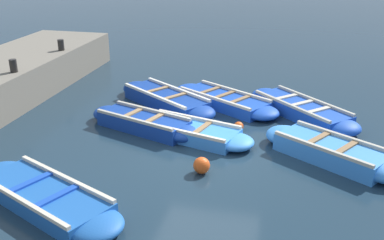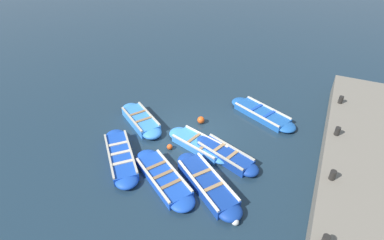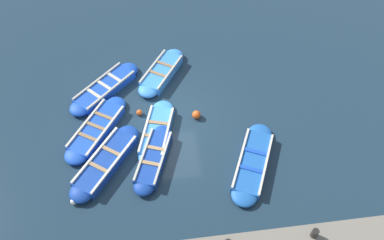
{
  "view_description": "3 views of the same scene",
  "coord_description": "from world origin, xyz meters",
  "px_view_note": "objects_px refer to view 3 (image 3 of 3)",
  "views": [
    {
      "loc": [
        1.79,
        -9.08,
        4.47
      ],
      "look_at": [
        -0.57,
        0.89,
        0.3
      ],
      "focal_mm": 42.0,
      "sensor_mm": 36.0,
      "label": 1
    },
    {
      "loc": [
        -4.4,
        9.59,
        8.4
      ],
      "look_at": [
        0.37,
        -0.69,
        0.39
      ],
      "focal_mm": 28.0,
      "sensor_mm": 36.0,
      "label": 2
    },
    {
      "loc": [
        -9.36,
        0.21,
        12.07
      ],
      "look_at": [
        -0.19,
        -0.93,
        0.24
      ],
      "focal_mm": 35.0,
      "sensor_mm": 36.0,
      "label": 3
    }
  ],
  "objects_px": {
    "boat_outer_right": "(157,132)",
    "bollard_north": "(315,233)",
    "boat_far_corner": "(162,72)",
    "boat_alongside": "(97,129)",
    "boat_tucked": "(253,163)",
    "buoy_white_drifting": "(139,113)",
    "boat_inner_gap": "(106,162)",
    "boat_near_quay": "(105,88)",
    "buoy_yellow_far": "(196,115)",
    "buoy_orange_near": "(74,201)",
    "boat_broadside": "(154,158)"
  },
  "relations": [
    {
      "from": "boat_tucked",
      "to": "boat_inner_gap",
      "type": "height_order",
      "value": "boat_inner_gap"
    },
    {
      "from": "boat_outer_right",
      "to": "bollard_north",
      "type": "bearing_deg",
      "value": -139.07
    },
    {
      "from": "buoy_yellow_far",
      "to": "boat_alongside",
      "type": "bearing_deg",
      "value": 92.97
    },
    {
      "from": "boat_broadside",
      "to": "buoy_yellow_far",
      "type": "bearing_deg",
      "value": -44.63
    },
    {
      "from": "boat_alongside",
      "to": "bollard_north",
      "type": "xyz_separation_m",
      "value": [
        -5.56,
        -6.8,
        1.08
      ]
    },
    {
      "from": "boat_far_corner",
      "to": "buoy_orange_near",
      "type": "bearing_deg",
      "value": 149.24
    },
    {
      "from": "boat_tucked",
      "to": "bollard_north",
      "type": "relative_size",
      "value": 10.78
    },
    {
      "from": "boat_inner_gap",
      "to": "buoy_white_drifting",
      "type": "distance_m",
      "value": 2.62
    },
    {
      "from": "bollard_north",
      "to": "boat_outer_right",
      "type": "bearing_deg",
      "value": 40.93
    },
    {
      "from": "boat_outer_right",
      "to": "boat_alongside",
      "type": "distance_m",
      "value": 2.4
    },
    {
      "from": "boat_far_corner",
      "to": "buoy_orange_near",
      "type": "relative_size",
      "value": 12.79
    },
    {
      "from": "boat_near_quay",
      "to": "boat_broadside",
      "type": "relative_size",
      "value": 1.0
    },
    {
      "from": "boat_far_corner",
      "to": "boat_inner_gap",
      "type": "height_order",
      "value": "boat_far_corner"
    },
    {
      "from": "boat_outer_right",
      "to": "buoy_orange_near",
      "type": "relative_size",
      "value": 13.41
    },
    {
      "from": "boat_outer_right",
      "to": "buoy_orange_near",
      "type": "bearing_deg",
      "value": 130.54
    },
    {
      "from": "boat_far_corner",
      "to": "boat_alongside",
      "type": "relative_size",
      "value": 0.91
    },
    {
      "from": "boat_near_quay",
      "to": "boat_alongside",
      "type": "bearing_deg",
      "value": 172.26
    },
    {
      "from": "boat_alongside",
      "to": "boat_near_quay",
      "type": "bearing_deg",
      "value": -7.74
    },
    {
      "from": "bollard_north",
      "to": "buoy_white_drifting",
      "type": "bearing_deg",
      "value": 39.32
    },
    {
      "from": "boat_broadside",
      "to": "buoy_yellow_far",
      "type": "distance_m",
      "value": 2.65
    },
    {
      "from": "boat_inner_gap",
      "to": "boat_outer_right",
      "type": "bearing_deg",
      "value": -59.22
    },
    {
      "from": "buoy_white_drifting",
      "to": "boat_broadside",
      "type": "bearing_deg",
      "value": -169.09
    },
    {
      "from": "boat_alongside",
      "to": "buoy_orange_near",
      "type": "height_order",
      "value": "boat_alongside"
    },
    {
      "from": "boat_outer_right",
      "to": "buoy_white_drifting",
      "type": "distance_m",
      "value": 1.27
    },
    {
      "from": "buoy_orange_near",
      "to": "boat_inner_gap",
      "type": "bearing_deg",
      "value": -36.94
    },
    {
      "from": "boat_far_corner",
      "to": "boat_tucked",
      "type": "relative_size",
      "value": 0.85
    },
    {
      "from": "bollard_north",
      "to": "buoy_yellow_far",
      "type": "relative_size",
      "value": 1.01
    },
    {
      "from": "buoy_yellow_far",
      "to": "buoy_white_drifting",
      "type": "relative_size",
      "value": 1.41
    },
    {
      "from": "boat_inner_gap",
      "to": "bollard_north",
      "type": "height_order",
      "value": "bollard_north"
    },
    {
      "from": "boat_near_quay",
      "to": "buoy_yellow_far",
      "type": "bearing_deg",
      "value": -117.51
    },
    {
      "from": "boat_outer_right",
      "to": "bollard_north",
      "type": "xyz_separation_m",
      "value": [
        -5.12,
        -4.44,
        1.1
      ]
    },
    {
      "from": "buoy_white_drifting",
      "to": "boat_outer_right",
      "type": "bearing_deg",
      "value": -149.3
    },
    {
      "from": "boat_outer_right",
      "to": "buoy_yellow_far",
      "type": "bearing_deg",
      "value": -68.61
    },
    {
      "from": "boat_far_corner",
      "to": "boat_outer_right",
      "type": "height_order",
      "value": "boat_far_corner"
    },
    {
      "from": "boat_far_corner",
      "to": "buoy_white_drifting",
      "type": "relative_size",
      "value": 13.08
    },
    {
      "from": "boat_far_corner",
      "to": "boat_alongside",
      "type": "distance_m",
      "value": 3.96
    },
    {
      "from": "boat_far_corner",
      "to": "boat_broadside",
      "type": "height_order",
      "value": "boat_far_corner"
    },
    {
      "from": "boat_far_corner",
      "to": "buoy_yellow_far",
      "type": "xyz_separation_m",
      "value": [
        -2.59,
        -1.23,
        -0.02
      ]
    },
    {
      "from": "bollard_north",
      "to": "buoy_white_drifting",
      "type": "height_order",
      "value": "bollard_north"
    },
    {
      "from": "boat_inner_gap",
      "to": "boat_alongside",
      "type": "relative_size",
      "value": 0.99
    },
    {
      "from": "boat_tucked",
      "to": "boat_alongside",
      "type": "bearing_deg",
      "value": 68.41
    },
    {
      "from": "buoy_yellow_far",
      "to": "boat_broadside",
      "type": "bearing_deg",
      "value": 135.37
    },
    {
      "from": "boat_alongside",
      "to": "boat_broadside",
      "type": "distance_m",
      "value": 2.74
    },
    {
      "from": "buoy_orange_near",
      "to": "boat_near_quay",
      "type": "bearing_deg",
      "value": -10.64
    },
    {
      "from": "boat_outer_right",
      "to": "buoy_yellow_far",
      "type": "relative_size",
      "value": 9.74
    },
    {
      "from": "boat_far_corner",
      "to": "bollard_north",
      "type": "distance_m",
      "value": 9.33
    },
    {
      "from": "bollard_north",
      "to": "buoy_yellow_far",
      "type": "distance_m",
      "value": 6.5
    },
    {
      "from": "boat_broadside",
      "to": "boat_near_quay",
      "type": "bearing_deg",
      "value": 26.0
    },
    {
      "from": "boat_near_quay",
      "to": "buoy_white_drifting",
      "type": "bearing_deg",
      "value": -136.6
    },
    {
      "from": "boat_alongside",
      "to": "boat_near_quay",
      "type": "height_order",
      "value": "boat_near_quay"
    }
  ]
}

